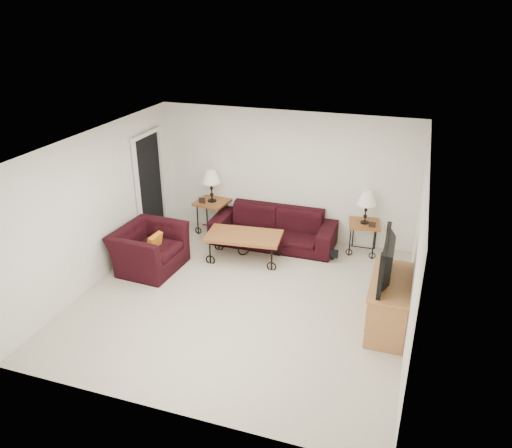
{
  "coord_description": "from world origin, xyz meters",
  "views": [
    {
      "loc": [
        2.3,
        -6.28,
        4.33
      ],
      "look_at": [
        0.0,
        0.7,
        1.0
      ],
      "focal_mm": 34.87,
      "sensor_mm": 36.0,
      "label": 1
    }
  ],
  "objects_px": {
    "lamp_left": "(211,186)",
    "tv_stand": "(389,304)",
    "side_table_right": "(363,238)",
    "television": "(393,260)",
    "armchair": "(149,249)",
    "coffee_table": "(244,247)",
    "lamp_right": "(366,208)",
    "backpack": "(333,248)",
    "sofa": "(273,228)",
    "side_table_left": "(213,216)"
  },
  "relations": [
    {
      "from": "coffee_table",
      "to": "lamp_right",
      "type": "bearing_deg",
      "value": 25.46
    },
    {
      "from": "lamp_left",
      "to": "backpack",
      "type": "bearing_deg",
      "value": -10.25
    },
    {
      "from": "lamp_right",
      "to": "coffee_table",
      "type": "xyz_separation_m",
      "value": [
        -2.0,
        -0.95,
        -0.66
      ]
    },
    {
      "from": "side_table_left",
      "to": "tv_stand",
      "type": "relative_size",
      "value": 0.52
    },
    {
      "from": "sofa",
      "to": "armchair",
      "type": "distance_m",
      "value": 2.39
    },
    {
      "from": "lamp_left",
      "to": "armchair",
      "type": "bearing_deg",
      "value": -104.47
    },
    {
      "from": "sofa",
      "to": "coffee_table",
      "type": "height_order",
      "value": "sofa"
    },
    {
      "from": "television",
      "to": "backpack",
      "type": "xyz_separation_m",
      "value": [
        -1.08,
        1.76,
        -0.85
      ]
    },
    {
      "from": "lamp_left",
      "to": "television",
      "type": "bearing_deg",
      "value": -31.46
    },
    {
      "from": "side_table_left",
      "to": "lamp_left",
      "type": "bearing_deg",
      "value": 0.0
    },
    {
      "from": "lamp_left",
      "to": "tv_stand",
      "type": "distance_m",
      "value": 4.31
    },
    {
      "from": "lamp_left",
      "to": "tv_stand",
      "type": "height_order",
      "value": "lamp_left"
    },
    {
      "from": "lamp_left",
      "to": "lamp_right",
      "type": "xyz_separation_m",
      "value": [
        3.02,
        0.0,
        -0.08
      ]
    },
    {
      "from": "sofa",
      "to": "tv_stand",
      "type": "height_order",
      "value": "tv_stand"
    },
    {
      "from": "lamp_right",
      "to": "armchair",
      "type": "distance_m",
      "value": 3.93
    },
    {
      "from": "television",
      "to": "lamp_left",
      "type": "bearing_deg",
      "value": -121.46
    },
    {
      "from": "lamp_right",
      "to": "tv_stand",
      "type": "xyz_separation_m",
      "value": [
        0.63,
        -2.22,
        -0.53
      ]
    },
    {
      "from": "coffee_table",
      "to": "tv_stand",
      "type": "bearing_deg",
      "value": -25.65
    },
    {
      "from": "side_table_right",
      "to": "lamp_left",
      "type": "bearing_deg",
      "value": -180.0
    },
    {
      "from": "backpack",
      "to": "armchair",
      "type": "bearing_deg",
      "value": -134.24
    },
    {
      "from": "sofa",
      "to": "side_table_right",
      "type": "relative_size",
      "value": 3.91
    },
    {
      "from": "backpack",
      "to": "lamp_right",
      "type": "bearing_deg",
      "value": 66.56
    },
    {
      "from": "backpack",
      "to": "side_table_right",
      "type": "bearing_deg",
      "value": 66.56
    },
    {
      "from": "sofa",
      "to": "backpack",
      "type": "bearing_deg",
      "value": -13.0
    },
    {
      "from": "sofa",
      "to": "television",
      "type": "height_order",
      "value": "television"
    },
    {
      "from": "side_table_right",
      "to": "lamp_right",
      "type": "relative_size",
      "value": 1.0
    },
    {
      "from": "armchair",
      "to": "television",
      "type": "bearing_deg",
      "value": -92.54
    },
    {
      "from": "side_table_right",
      "to": "coffee_table",
      "type": "xyz_separation_m",
      "value": [
        -2.0,
        -0.95,
        -0.05
      ]
    },
    {
      "from": "sofa",
      "to": "side_table_right",
      "type": "distance_m",
      "value": 1.7
    },
    {
      "from": "side_table_right",
      "to": "television",
      "type": "bearing_deg",
      "value": -74.57
    },
    {
      "from": "side_table_left",
      "to": "coffee_table",
      "type": "relative_size",
      "value": 0.49
    },
    {
      "from": "armchair",
      "to": "tv_stand",
      "type": "distance_m",
      "value": 4.13
    },
    {
      "from": "side_table_left",
      "to": "lamp_right",
      "type": "height_order",
      "value": "lamp_right"
    },
    {
      "from": "side_table_right",
      "to": "armchair",
      "type": "height_order",
      "value": "armchair"
    },
    {
      "from": "coffee_table",
      "to": "armchair",
      "type": "distance_m",
      "value": 1.68
    },
    {
      "from": "lamp_left",
      "to": "coffee_table",
      "type": "bearing_deg",
      "value": -43.29
    },
    {
      "from": "sofa",
      "to": "side_table_left",
      "type": "relative_size",
      "value": 3.61
    },
    {
      "from": "side_table_left",
      "to": "coffee_table",
      "type": "distance_m",
      "value": 1.39
    },
    {
      "from": "lamp_left",
      "to": "backpack",
      "type": "height_order",
      "value": "lamp_left"
    },
    {
      "from": "armchair",
      "to": "lamp_right",
      "type": "bearing_deg",
      "value": -59.23
    },
    {
      "from": "sofa",
      "to": "lamp_right",
      "type": "xyz_separation_m",
      "value": [
        1.69,
        0.18,
        0.56
      ]
    },
    {
      "from": "tv_stand",
      "to": "backpack",
      "type": "distance_m",
      "value": 2.08
    },
    {
      "from": "television",
      "to": "side_table_right",
      "type": "bearing_deg",
      "value": -164.57
    },
    {
      "from": "lamp_left",
      "to": "television",
      "type": "distance_m",
      "value": 4.26
    },
    {
      "from": "sofa",
      "to": "armchair",
      "type": "height_order",
      "value": "armchair"
    },
    {
      "from": "lamp_left",
      "to": "coffee_table",
      "type": "distance_m",
      "value": 1.57
    },
    {
      "from": "lamp_right",
      "to": "backpack",
      "type": "height_order",
      "value": "lamp_right"
    },
    {
      "from": "lamp_left",
      "to": "tv_stand",
      "type": "relative_size",
      "value": 0.52
    },
    {
      "from": "armchair",
      "to": "tv_stand",
      "type": "relative_size",
      "value": 0.92
    },
    {
      "from": "side_table_right",
      "to": "sofa",
      "type": "bearing_deg",
      "value": -173.9
    }
  ]
}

